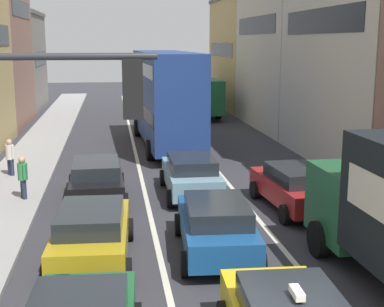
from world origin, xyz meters
TOP-DOWN VIEW (x-y plane):
  - sidewalk_left at (-6.70, 20.00)m, footprint 2.60×64.00m
  - lane_stripe_left at (-1.70, 20.00)m, footprint 0.16×60.00m
  - lane_stripe_right at (1.70, 20.00)m, footprint 0.16×60.00m
  - building_row_right at (9.90, 21.68)m, footprint 7.20×43.90m
  - sedan_centre_lane_second at (-0.18, 6.40)m, footprint 2.30×4.41m
  - wagon_left_lane_second at (-3.45, 6.30)m, footprint 2.25×4.39m
  - hatchback_centre_lane_third at (-0.02, 12.09)m, footprint 2.10×4.32m
  - sedan_left_lane_third at (-3.45, 11.86)m, footprint 2.15×4.34m
  - sedan_right_lane_behind_truck at (3.22, 9.88)m, footprint 2.28×4.41m
  - bus_mid_queue_primary at (0.03, 21.54)m, footprint 3.11×10.59m
  - bus_far_queue_secondary at (3.49, 34.86)m, footprint 3.14×10.60m
  - pedestrian_mid_sidewalk at (-6.01, 12.09)m, footprint 0.34×0.50m
  - pedestrian_far_sidewalk at (-7.05, 15.69)m, footprint 0.40×0.42m

SIDE VIEW (x-z plane):
  - lane_stripe_left at x=-1.70m, z-range 0.00..0.01m
  - lane_stripe_right at x=1.70m, z-range 0.00..0.01m
  - sidewalk_left at x=-6.70m, z-range 0.00..0.14m
  - sedan_centre_lane_second at x=-0.18m, z-range 0.05..1.54m
  - wagon_left_lane_second at x=-3.45m, z-range 0.05..1.54m
  - hatchback_centre_lane_third at x=-0.02m, z-range 0.05..1.54m
  - sedan_left_lane_third at x=-3.45m, z-range 0.05..1.54m
  - sedan_right_lane_behind_truck at x=3.22m, z-range 0.05..1.54m
  - pedestrian_mid_sidewalk at x=-6.01m, z-range 0.12..1.78m
  - pedestrian_far_sidewalk at x=-7.05m, z-range 0.12..1.78m
  - bus_far_queue_secondary at x=3.49m, z-range 0.31..3.21m
  - bus_mid_queue_primary at x=0.03m, z-range 0.30..5.36m
  - building_row_right at x=9.90m, z-range -0.59..11.70m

